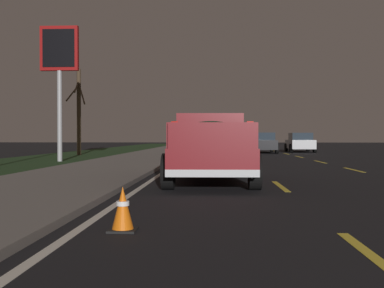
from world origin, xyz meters
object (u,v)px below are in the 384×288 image
object	(u,v)px
pickup_truck	(210,146)
sedan_silver	(300,142)
bare_tree_far	(79,110)
sedan_red	(211,146)
sedan_black	(262,143)
gas_price_sign	(59,60)
traffic_cone_near	(123,209)

from	to	relation	value
pickup_truck	sedan_silver	world-z (taller)	pickup_truck
bare_tree_far	sedan_red	bearing A→B (deg)	-129.41
sedan_red	sedan_black	distance (m)	12.67
sedan_silver	sedan_red	bearing A→B (deg)	153.58
sedan_red	gas_price_sign	bearing A→B (deg)	93.90
sedan_silver	bare_tree_far	xyz separation A→B (m)	(-6.75, 15.96, 2.25)
traffic_cone_near	pickup_truck	bearing A→B (deg)	-9.18
sedan_black	bare_tree_far	size ratio (longest dim) A/B	0.76
sedan_silver	pickup_truck	bearing A→B (deg)	164.19
traffic_cone_near	bare_tree_far	bearing A→B (deg)	18.25
sedan_red	sedan_silver	xyz separation A→B (m)	(14.10, -7.01, 0.00)
gas_price_sign	traffic_cone_near	distance (m)	18.24
sedan_silver	traffic_cone_near	world-z (taller)	sedan_silver
sedan_red	sedan_black	world-z (taller)	same
gas_price_sign	sedan_red	bearing A→B (deg)	-86.10
sedan_red	pickup_truck	bearing A→B (deg)	-179.55
pickup_truck	sedan_silver	bearing A→B (deg)	-15.81
sedan_red	sedan_silver	world-z (taller)	same
traffic_cone_near	sedan_black	bearing A→B (deg)	-9.36
gas_price_sign	bare_tree_far	distance (m)	8.24
sedan_silver	traffic_cone_near	xyz separation A→B (m)	(-30.96, 7.97, -0.50)
pickup_truck	sedan_red	bearing A→B (deg)	0.45
sedan_black	bare_tree_far	distance (m)	13.79
sedan_red	gas_price_sign	distance (m)	8.64
pickup_truck	traffic_cone_near	distance (m)	6.63
sedan_red	sedan_black	xyz separation A→B (m)	(12.09, -3.80, 0.00)
sedan_black	traffic_cone_near	size ratio (longest dim) A/B	7.59
pickup_truck	gas_price_sign	xyz separation A→B (m)	(9.84, 7.59, 4.05)
pickup_truck	sedan_red	world-z (taller)	pickup_truck
pickup_truck	traffic_cone_near	xyz separation A→B (m)	(-6.51, 1.05, -0.70)
gas_price_sign	bare_tree_far	xyz separation A→B (m)	(7.87, 1.44, -2.00)
pickup_truck	bare_tree_far	size ratio (longest dim) A/B	0.95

